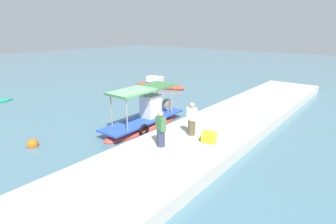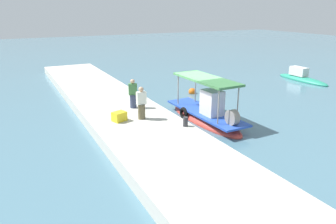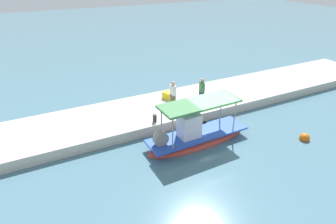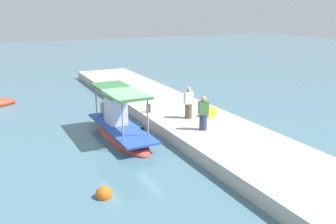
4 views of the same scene
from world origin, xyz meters
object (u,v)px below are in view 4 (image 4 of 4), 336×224
object	(u,v)px
fisherman_near_bollard	(203,115)
marker_buoy	(104,194)
fisherman_by_crate	(189,104)
main_fishing_boat	(120,128)
mooring_bollard	(148,108)
cargo_crate	(209,112)

from	to	relation	value
fisherman_near_bollard	marker_buoy	bearing A→B (deg)	118.31
fisherman_by_crate	main_fishing_boat	bearing A→B (deg)	82.76
marker_buoy	mooring_bollard	bearing A→B (deg)	-33.63
fisherman_by_crate	cargo_crate	xyz separation A→B (m)	(-0.20, -1.15, -0.53)
fisherman_by_crate	mooring_bollard	xyz separation A→B (m)	(1.99, 1.47, -0.54)
main_fishing_boat	cargo_crate	size ratio (longest dim) A/B	9.52
fisherman_near_bollard	cargo_crate	size ratio (longest dim) A/B	2.58
fisherman_by_crate	cargo_crate	size ratio (longest dim) A/B	2.62
fisherman_near_bollard	fisherman_by_crate	world-z (taller)	fisherman_by_crate
fisherman_by_crate	mooring_bollard	distance (m)	2.53
mooring_bollard	marker_buoy	world-z (taller)	mooring_bollard
main_fishing_boat	fisherman_near_bollard	world-z (taller)	main_fishing_boat
cargo_crate	main_fishing_boat	bearing A→B (deg)	82.09
marker_buoy	fisherman_near_bollard	bearing A→B (deg)	-61.69
fisherman_near_bollard	mooring_bollard	xyz separation A→B (m)	(4.01, 1.15, -0.53)
mooring_bollard	marker_buoy	bearing A→B (deg)	146.37
fisherman_by_crate	mooring_bollard	world-z (taller)	fisherman_by_crate
main_fishing_boat	cargo_crate	bearing A→B (deg)	-97.91
mooring_bollard	cargo_crate	xyz separation A→B (m)	(-2.19, -2.62, 0.01)
fisherman_near_bollard	marker_buoy	world-z (taller)	fisherman_near_bollard
mooring_bollard	marker_buoy	xyz separation A→B (m)	(-7.22, 4.80, -0.73)
fisherman_near_bollard	fisherman_by_crate	distance (m)	2.04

